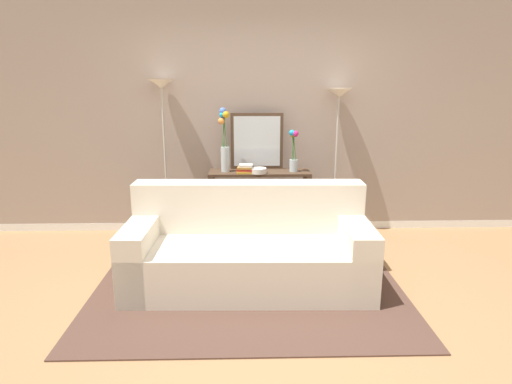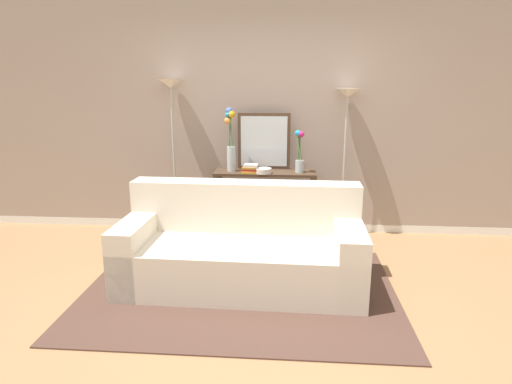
# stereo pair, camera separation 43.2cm
# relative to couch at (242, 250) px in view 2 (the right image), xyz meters

# --- Properties ---
(ground_plane) EXTENTS (16.00, 16.00, 0.02)m
(ground_plane) POSITION_rel_couch_xyz_m (0.22, -0.47, -0.32)
(ground_plane) COLOR #9E754C
(back_wall) EXTENTS (12.00, 0.15, 2.85)m
(back_wall) POSITION_rel_couch_xyz_m (0.22, 1.56, 1.11)
(back_wall) COLOR white
(back_wall) RESTS_ON ground
(area_rug) EXTENTS (2.67, 1.90, 0.01)m
(area_rug) POSITION_rel_couch_xyz_m (-0.00, -0.16, -0.31)
(area_rug) COLOR #51382D
(area_rug) RESTS_ON ground
(couch) EXTENTS (2.11, 0.94, 0.88)m
(couch) POSITION_rel_couch_xyz_m (0.00, 0.00, 0.00)
(couch) COLOR beige
(couch) RESTS_ON ground
(console_table) EXTENTS (1.14, 0.36, 0.79)m
(console_table) POSITION_rel_couch_xyz_m (0.14, 1.20, 0.23)
(console_table) COLOR #473323
(console_table) RESTS_ON ground
(floor_lamp_left) EXTENTS (0.28, 0.28, 1.79)m
(floor_lamp_left) POSITION_rel_couch_xyz_m (-0.94, 1.33, 1.10)
(floor_lamp_left) COLOR #B7B2A8
(floor_lamp_left) RESTS_ON ground
(floor_lamp_right) EXTENTS (0.28, 0.28, 1.70)m
(floor_lamp_right) POSITION_rel_couch_xyz_m (1.03, 1.33, 1.02)
(floor_lamp_right) COLOR #B7B2A8
(floor_lamp_right) RESTS_ON ground
(wall_mirror) EXTENTS (0.60, 0.02, 0.64)m
(wall_mirror) POSITION_rel_couch_xyz_m (0.11, 1.35, 0.79)
(wall_mirror) COLOR #473323
(wall_mirror) RESTS_ON console_table
(vase_tall_flowers) EXTENTS (0.13, 0.13, 0.71)m
(vase_tall_flowers) POSITION_rel_couch_xyz_m (-0.25, 1.19, 0.79)
(vase_tall_flowers) COLOR silver
(vase_tall_flowers) RESTS_ON console_table
(vase_short_flowers) EXTENTS (0.11, 0.13, 0.47)m
(vase_short_flowers) POSITION_rel_couch_xyz_m (0.51, 1.18, 0.73)
(vase_short_flowers) COLOR silver
(vase_short_flowers) RESTS_ON console_table
(fruit_bowl) EXTENTS (0.18, 0.18, 0.06)m
(fruit_bowl) POSITION_rel_couch_xyz_m (0.12, 1.09, 0.51)
(fruit_bowl) COLOR silver
(fruit_bowl) RESTS_ON console_table
(book_stack) EXTENTS (0.19, 0.17, 0.09)m
(book_stack) POSITION_rel_couch_xyz_m (-0.03, 1.11, 0.52)
(book_stack) COLOR gold
(book_stack) RESTS_ON console_table
(book_row_under_console) EXTENTS (0.46, 0.18, 0.12)m
(book_row_under_console) POSITION_rel_couch_xyz_m (-0.10, 1.20, -0.26)
(book_row_under_console) COLOR maroon
(book_row_under_console) RESTS_ON ground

